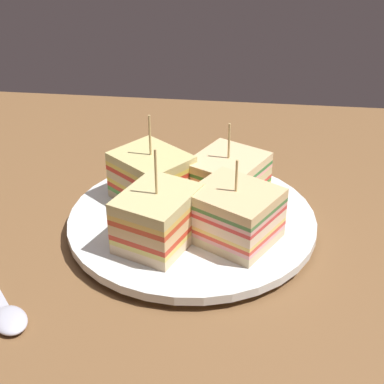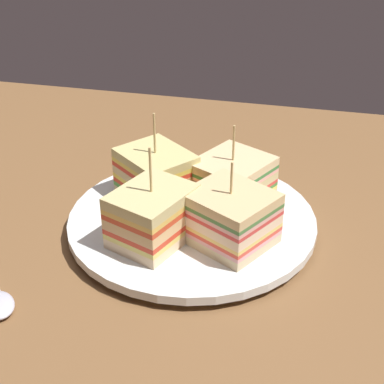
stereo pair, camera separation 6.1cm
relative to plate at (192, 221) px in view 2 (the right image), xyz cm
name	(u,v)px [view 2 (the right image)]	position (x,y,z in cm)	size (l,w,h in cm)	color
ground_plane	(192,236)	(0.00, 0.00, -1.92)	(122.87, 75.16, 1.80)	brown
plate	(192,221)	(0.00, 0.00, 0.00)	(26.33, 26.33, 1.69)	white
sandwich_wedge_0	(230,217)	(-4.60, 3.44, 3.38)	(10.20, 9.84, 8.78)	beige
sandwich_wedge_1	(232,180)	(-3.41, -4.62, 3.07)	(9.71, 10.11, 8.85)	#DBB47C
sandwich_wedge_2	(156,175)	(4.81, -3.15, 3.39)	(10.07, 9.82, 10.03)	beige
sandwich_wedge_3	(153,216)	(2.75, 5.04, 3.45)	(8.65, 9.57, 10.24)	beige
chip_pile	(180,212)	(1.07, 1.03, 1.71)	(6.33, 7.87, 2.69)	#D8B660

